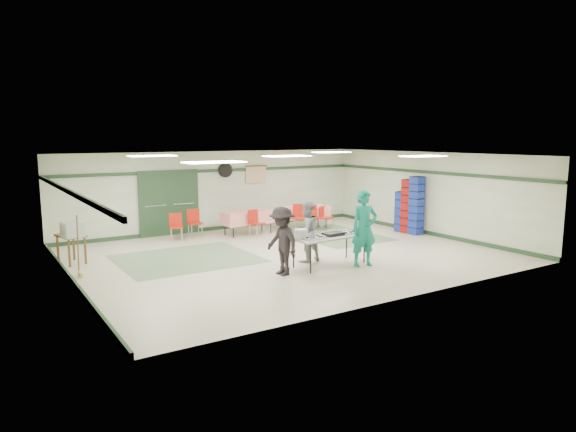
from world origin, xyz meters
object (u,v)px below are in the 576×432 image
volunteer_dark (282,241)px  chair_b (300,215)px  serving_table (330,237)px  chair_loose_a (194,220)px  volunteer_grey (306,231)px  chair_loose_b (176,224)px  crate_stack_blue_b (417,206)px  chair_a (313,215)px  chair_c (325,215)px  chair_d (255,221)px  printer_table (71,239)px  crate_stack_blue_a (403,212)px  crate_stack_red (409,206)px  dining_table_a (303,212)px  volunteer_teal (364,228)px  office_printer (73,230)px  dining_table_b (248,217)px  broom (78,245)px

volunteer_dark → chair_b: size_ratio=1.70×
serving_table → chair_loose_a: 5.44m
volunteer_grey → chair_loose_b: size_ratio=1.87×
serving_table → crate_stack_blue_b: size_ratio=1.10×
chair_a → serving_table: bearing=-119.5°
chair_c → chair_d: chair_d is taller
volunteer_dark → chair_loose_b: size_ratio=1.89×
chair_loose_a → printer_table: size_ratio=1.00×
printer_table → crate_stack_blue_a: bearing=-21.9°
chair_loose_a → printer_table: bearing=-154.0°
crate_stack_red → printer_table: crate_stack_red is taller
dining_table_a → chair_c: chair_c is taller
crate_stack_red → printer_table: size_ratio=2.00×
chair_d → chair_loose_a: chair_loose_a is taller
volunteer_teal → dining_table_a: (1.73, 5.25, -0.38)m
chair_b → office_printer: 7.38m
chair_loose_a → crate_stack_blue_b: bearing=-24.5°
serving_table → chair_c: 5.10m
office_printer → chair_b: bearing=-5.8°
crate_stack_blue_a → volunteer_grey: bearing=-161.4°
volunteer_teal → crate_stack_red: size_ratio=1.06×
dining_table_b → broom: broom is taller
crate_stack_red → printer_table: (-10.30, 1.53, -0.27)m
volunteer_grey → crate_stack_blue_b: crate_stack_blue_b is taller
volunteer_teal → dining_table_a: size_ratio=1.01×
chair_loose_b → crate_stack_red: 7.62m
serving_table → volunteer_dark: (-1.47, -0.12, 0.08)m
serving_table → chair_b: size_ratio=2.22×
broom → chair_d: bearing=33.4°
volunteer_teal → chair_b: (1.21, 4.69, -0.37)m
volunteer_teal → chair_c: size_ratio=2.35×
chair_c → chair_d: size_ratio=0.92×
chair_loose_b → chair_d: bearing=-5.7°
chair_c → crate_stack_blue_b: bearing=-71.5°
crate_stack_blue_a → office_printer: bearing=175.0°
chair_d → broom: broom is taller
chair_d → chair_loose_b: chair_d is taller
serving_table → chair_loose_b: 5.48m
volunteer_grey → chair_d: (0.44, 3.54, -0.25)m
chair_loose_a → dining_table_b: bearing=-12.0°
volunteer_dark → crate_stack_blue_a: volunteer_dark is taller
chair_a → chair_b: size_ratio=0.92×
crate_stack_blue_a → chair_loose_b: bearing=159.3°
volunteer_teal → chair_d: volunteer_teal is taller
crate_stack_blue_b → volunteer_grey: bearing=-167.5°
chair_loose_b → broom: 4.36m
volunteer_grey → volunteer_dark: volunteer_dark is taller
volunteer_dark → dining_table_b: volunteer_dark is taller
chair_a → chair_d: 2.28m
volunteer_grey → printer_table: 5.97m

